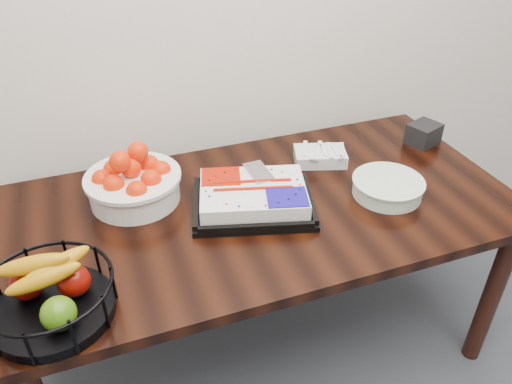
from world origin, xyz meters
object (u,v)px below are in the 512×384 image
object	(u,v)px
cake_tray	(253,197)
fruit_basket	(49,295)
tangerine_bowl	(133,178)
table	(263,222)
plate_stack	(388,187)
napkin_box	(424,134)

from	to	relation	value
cake_tray	fruit_basket	world-z (taller)	fruit_basket
tangerine_bowl	table	bearing A→B (deg)	-23.14
plate_stack	cake_tray	bearing A→B (deg)	168.27
plate_stack	table	bearing A→B (deg)	166.95
cake_tray	plate_stack	size ratio (longest dim) A/B	1.89
cake_tray	fruit_basket	size ratio (longest dim) A/B	1.42
plate_stack	napkin_box	world-z (taller)	napkin_box
napkin_box	table	bearing A→B (deg)	-167.19
cake_tray	fruit_basket	bearing A→B (deg)	-156.97
fruit_basket	napkin_box	xyz separation A→B (m)	(1.51, 0.47, -0.03)
tangerine_bowl	plate_stack	world-z (taller)	tangerine_bowl
table	fruit_basket	size ratio (longest dim) A/B	5.20
table	cake_tray	size ratio (longest dim) A/B	3.66
table	napkin_box	distance (m)	0.83
tangerine_bowl	napkin_box	distance (m)	1.22
table	fruit_basket	bearing A→B (deg)	-157.96
fruit_basket	tangerine_bowl	bearing A→B (deg)	58.13
table	cake_tray	xyz separation A→B (m)	(-0.04, -0.00, 0.13)
tangerine_bowl	plate_stack	distance (m)	0.91
cake_tray	plate_stack	distance (m)	0.49
table	tangerine_bowl	size ratio (longest dim) A/B	5.32
plate_stack	napkin_box	xyz separation A→B (m)	(0.36, 0.28, 0.01)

